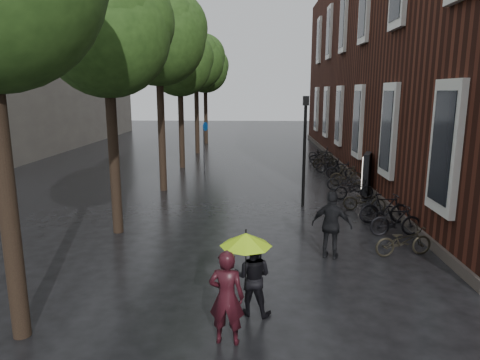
{
  "coord_description": "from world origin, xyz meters",
  "views": [
    {
      "loc": [
        0.34,
        -6.08,
        4.49
      ],
      "look_at": [
        -0.15,
        7.11,
        1.73
      ],
      "focal_mm": 32.0,
      "sensor_mm": 36.0,
      "label": 1
    }
  ],
  "objects_px": {
    "person_black": "(253,277)",
    "ad_lightbox": "(366,173)",
    "person_burgundy": "(227,297)",
    "parked_bicycles": "(348,180)",
    "lamp_post": "(305,141)",
    "pedestrian_walking": "(332,225)"
  },
  "relations": [
    {
      "from": "parked_bicycles",
      "to": "ad_lightbox",
      "type": "distance_m",
      "value": 1.04
    },
    {
      "from": "person_black",
      "to": "parked_bicycles",
      "type": "height_order",
      "value": "person_black"
    },
    {
      "from": "ad_lightbox",
      "to": "person_black",
      "type": "bearing_deg",
      "value": -95.02
    },
    {
      "from": "parked_bicycles",
      "to": "ad_lightbox",
      "type": "bearing_deg",
      "value": -44.47
    },
    {
      "from": "person_burgundy",
      "to": "lamp_post",
      "type": "height_order",
      "value": "lamp_post"
    },
    {
      "from": "person_black",
      "to": "ad_lightbox",
      "type": "bearing_deg",
      "value": -101.12
    },
    {
      "from": "pedestrian_walking",
      "to": "ad_lightbox",
      "type": "xyz_separation_m",
      "value": [
        2.84,
        7.66,
        -0.01
      ]
    },
    {
      "from": "pedestrian_walking",
      "to": "parked_bicycles",
      "type": "distance_m",
      "value": 8.6
    },
    {
      "from": "pedestrian_walking",
      "to": "lamp_post",
      "type": "xyz_separation_m",
      "value": [
        -0.19,
        5.3,
        1.68
      ]
    },
    {
      "from": "person_burgundy",
      "to": "parked_bicycles",
      "type": "relative_size",
      "value": 0.1
    },
    {
      "from": "person_burgundy",
      "to": "parked_bicycles",
      "type": "bearing_deg",
      "value": -104.97
    },
    {
      "from": "pedestrian_walking",
      "to": "parked_bicycles",
      "type": "height_order",
      "value": "pedestrian_walking"
    },
    {
      "from": "person_burgundy",
      "to": "ad_lightbox",
      "type": "relative_size",
      "value": 0.97
    },
    {
      "from": "parked_bicycles",
      "to": "lamp_post",
      "type": "relative_size",
      "value": 4.1
    },
    {
      "from": "parked_bicycles",
      "to": "ad_lightbox",
      "type": "height_order",
      "value": "ad_lightbox"
    },
    {
      "from": "person_burgundy",
      "to": "pedestrian_walking",
      "type": "distance_m",
      "value": 4.86
    },
    {
      "from": "ad_lightbox",
      "to": "parked_bicycles",
      "type": "bearing_deg",
      "value": 155.3
    },
    {
      "from": "person_burgundy",
      "to": "lamp_post",
      "type": "relative_size",
      "value": 0.41
    },
    {
      "from": "person_burgundy",
      "to": "person_black",
      "type": "height_order",
      "value": "person_burgundy"
    },
    {
      "from": "parked_bicycles",
      "to": "lamp_post",
      "type": "height_order",
      "value": "lamp_post"
    },
    {
      "from": "person_black",
      "to": "ad_lightbox",
      "type": "height_order",
      "value": "ad_lightbox"
    },
    {
      "from": "person_burgundy",
      "to": "person_black",
      "type": "bearing_deg",
      "value": -107.64
    }
  ]
}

